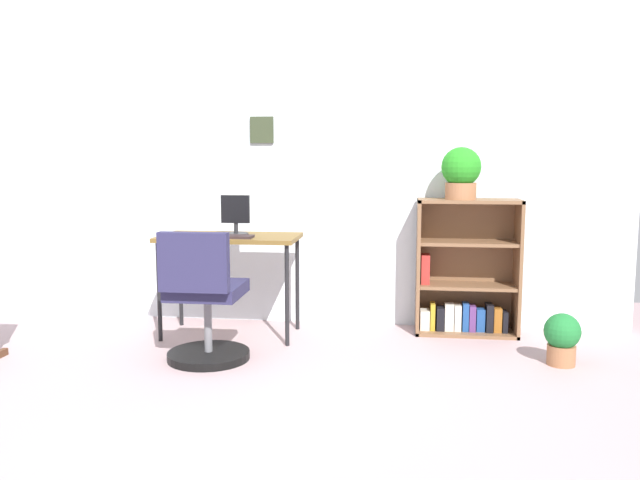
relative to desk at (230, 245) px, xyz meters
The scene contains 9 objects.
ground_plane 1.81m from the desk, 79.74° to the right, with size 6.24×6.24×0.00m, color #B3989B.
wall_back 0.85m from the desk, 58.39° to the left, with size 5.20×0.12×2.57m.
desk is the anchor object (origin of this frame).
monitor 0.20m from the desk, 44.10° to the left, with size 0.21×0.18×0.28m.
keyboard 0.16m from the desk, 78.12° to the right, with size 0.34×0.13×0.02m, color #302324.
office_chair 0.70m from the desk, 89.43° to the right, with size 0.52×0.55×0.84m.
bookshelf_low 1.71m from the desk, ahead, with size 0.73×0.30×0.98m.
potted_plant_on_shelf 1.72m from the desk, ahead, with size 0.28×0.28×0.37m.
potted_plant_floor 2.29m from the desk, 10.32° to the right, with size 0.22×0.22×0.32m.
Camera 1 is at (0.91, -2.73, 1.27)m, focal length 35.95 mm.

